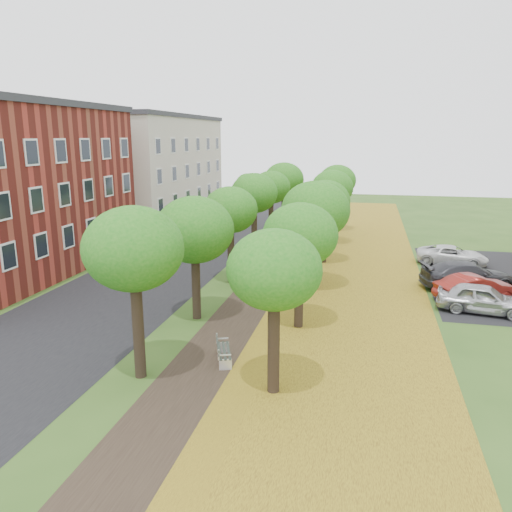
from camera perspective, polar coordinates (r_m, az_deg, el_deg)
The scene contains 13 objects.
ground at distance 17.95m, azimuth -6.46°, elevation -14.20°, with size 120.00×120.00×0.00m, color #2D4C19.
street_asphalt at distance 33.66m, azimuth -10.19°, elevation -0.99°, with size 8.00×70.00×0.01m, color black.
footpath at distance 31.56m, azimuth 2.47°, elevation -1.76°, with size 3.20×70.00×0.01m, color black.
leaf_verge at distance 31.09m, azimuth 11.58°, elevation -2.26°, with size 7.50×70.00×0.01m, color #A28C1E.
parking_lot at distance 33.06m, azimuth 26.52°, elevation -2.50°, with size 9.00×16.00×0.01m, color black.
tree_row_west at distance 31.16m, azimuth -1.45°, elevation 6.18°, with size 3.42×33.42×5.83m.
tree_row_east at distance 30.35m, azimuth 7.41°, elevation 5.87°, with size 3.42×33.42×5.83m.
building_cream at distance 53.02m, azimuth -12.43°, elevation 9.87°, with size 10.30×20.30×10.40m.
bench at distance 19.26m, azimuth -3.83°, elevation -10.76°, with size 1.02×1.74×0.79m.
car_silver at distance 26.48m, azimuth 24.46°, elevation -4.43°, with size 1.68×4.17×1.42m, color #AAABAF.
car_red at distance 28.09m, azimuth 23.90°, elevation -3.41°, with size 1.47×4.23×1.39m, color maroon.
car_grey at distance 30.26m, azimuth 23.01°, elevation -2.06°, with size 2.10×5.16×1.50m, color #303135.
car_white at distance 35.58m, azimuth 21.51°, elevation 0.09°, with size 2.07×4.49×1.25m, color silver.
Camera 1 is at (5.40, -14.95, 8.34)m, focal length 35.00 mm.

